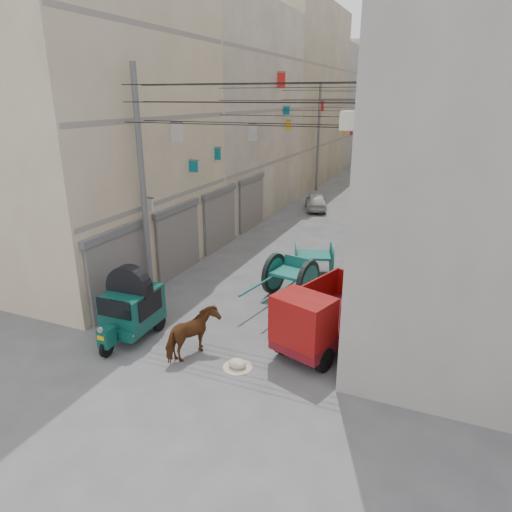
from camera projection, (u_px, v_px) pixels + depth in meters
The scene contains 18 objects.
ground at pixel (129, 424), 10.24m from camera, with size 140.00×140.00×0.00m, color #4B4B4E.
building_row_left at pixel (290, 103), 40.71m from camera, with size 8.00×62.00×14.00m.
building_row_right at pixel (489, 104), 34.83m from camera, with size 8.00×62.00×14.00m.
end_cap_building at pixel (415, 100), 65.46m from camera, with size 22.00×10.00×13.00m, color #B3A48D.
shutters_left at pixel (201, 227), 20.21m from camera, with size 0.18×14.40×2.88m.
signboards at pixel (347, 158), 27.93m from camera, with size 8.22×40.52×5.67m.
ac_units at pixel (377, 79), 13.11m from camera, with size 0.70×6.55×3.35m.
utility_poles at pixel (328, 157), 23.70m from camera, with size 7.40×22.20×8.00m.
overhead_cables at pixel (317, 101), 20.52m from camera, with size 7.40×22.52×1.12m.
auto_rickshaw at pixel (131, 305), 13.69m from camera, with size 1.48×2.50×1.75m.
tonga_cart at pixel (291, 276), 16.53m from camera, with size 1.88×3.55×1.52m.
mini_truck at pixel (319, 322), 12.88m from camera, with size 2.59×3.82×1.98m.
second_cart at pixel (314, 257), 18.75m from camera, with size 1.90×1.79×1.36m.
feed_sack at pixel (237, 364), 12.34m from camera, with size 0.50×0.40×0.25m, color #BDB79D.
horse at pixel (193, 334), 12.70m from camera, with size 0.75×1.64×1.39m, color brown.
distant_car_white at pixel (316, 202), 29.48m from camera, with size 1.27×3.15×1.07m, color #BABABA.
distant_car_grey at pixel (385, 173), 39.90m from camera, with size 1.30×3.72×1.22m, color #5C625F.
distant_car_green at pixel (372, 172), 40.46m from camera, with size 1.69×4.17×1.21m, color #205F52.
Camera 1 is at (5.92, -6.63, 6.95)m, focal length 32.00 mm.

